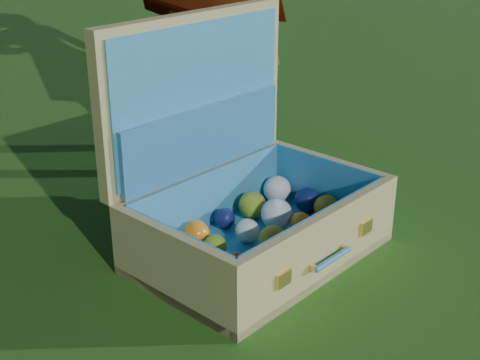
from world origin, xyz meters
name	(u,v)px	position (x,y,z in m)	size (l,w,h in m)	color
ground	(267,306)	(0.00, 0.00, 0.00)	(60.00, 60.00, 0.00)	#215114
suitcase	(238,188)	(0.11, 0.24, 0.15)	(0.63, 0.50, 0.55)	tan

